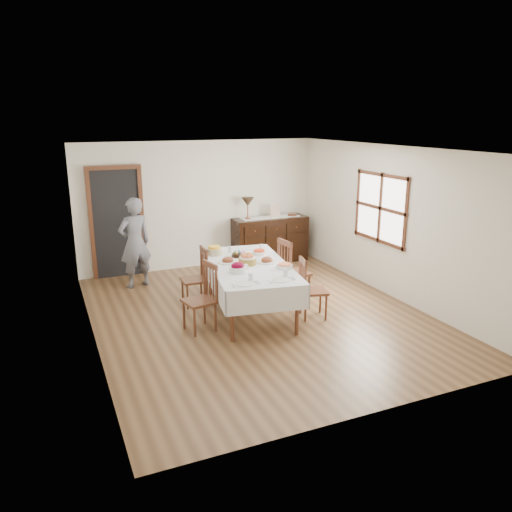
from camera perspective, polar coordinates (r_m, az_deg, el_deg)
name	(u,v)px	position (r m, az deg, el deg)	size (l,w,h in m)	color
ground	(258,315)	(8.03, 0.29, -6.72)	(6.00, 6.00, 0.00)	brown
room_shell	(239,210)	(7.88, -1.91, 5.31)	(5.02, 6.02, 2.65)	white
dining_table	(249,270)	(7.88, -0.80, -1.61)	(1.58, 2.53, 0.81)	silver
chair_left_near	(202,297)	(7.36, -6.15, -4.64)	(0.49, 0.49, 1.02)	#572E1C
chair_left_far	(197,276)	(8.36, -6.76, -2.32)	(0.41, 0.41, 0.97)	#572E1C
chair_right_near	(310,288)	(7.81, 6.24, -3.63)	(0.49, 0.49, 0.97)	#572E1C
chair_right_far	(292,270)	(8.47, 4.10, -1.60)	(0.49, 0.49, 1.09)	#572E1C
sideboard	(270,239)	(10.81, 1.62, 1.90)	(1.62, 0.58, 0.97)	black
person	(135,240)	(9.34, -13.70, 1.80)	(0.56, 0.36, 1.78)	slate
bread_basket	(247,260)	(7.82, -1.00, -0.41)	(0.28, 0.28, 0.18)	olive
egg_basket	(239,255)	(8.29, -1.93, 0.17)	(0.26, 0.26, 0.11)	black
ham_platter_a	(228,261)	(7.96, -3.24, -0.54)	(0.33, 0.33, 0.11)	silver
ham_platter_b	(267,261)	(7.96, 1.25, -0.53)	(0.32, 0.32, 0.11)	silver
beet_bowl	(238,268)	(7.45, -2.09, -1.37)	(0.26, 0.26, 0.16)	silver
carrot_bowl	(259,252)	(8.40, 0.37, 0.42)	(0.24, 0.24, 0.09)	silver
pineapple_bowl	(214,251)	(8.42, -4.77, 0.60)	(0.27, 0.27, 0.15)	tan
casserole_dish	(284,266)	(7.66, 3.26, -1.15)	(0.26, 0.26, 0.07)	silver
butter_dish	(243,267)	(7.59, -1.47, -1.28)	(0.15, 0.11, 0.07)	silver
setting_left	(246,281)	(6.99, -1.10, -2.91)	(0.44, 0.31, 0.10)	silver
setting_right	(282,278)	(7.15, 2.98, -2.48)	(0.44, 0.31, 0.10)	silver
glass_far_a	(230,250)	(8.51, -2.95, 0.71)	(0.07, 0.07, 0.11)	silver
glass_far_b	(261,247)	(8.69, 0.59, 1.02)	(0.06, 0.06, 0.10)	silver
runner	(270,217)	(10.74, 1.63, 4.48)	(1.30, 0.35, 0.01)	white
table_lamp	(248,203)	(10.46, -0.95, 6.13)	(0.26, 0.26, 0.46)	brown
picture_frame	(275,211)	(10.70, 2.18, 5.16)	(0.22, 0.08, 0.28)	#CBA990
deco_bowl	(292,215)	(10.90, 4.16, 4.74)	(0.20, 0.20, 0.06)	#572E1C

